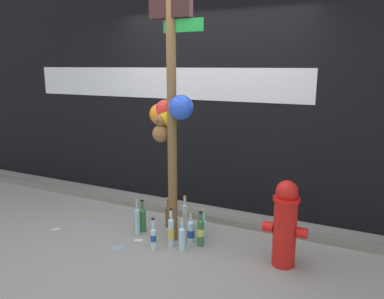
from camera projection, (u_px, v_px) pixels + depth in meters
name	position (u px, v px, depth m)	size (l,w,h in m)	color
ground_plane	(160.00, 247.00, 3.90)	(14.00, 14.00, 0.00)	gray
building_wall	(213.00, 92.00, 4.79)	(10.00, 0.21, 3.01)	black
curb_strip	(195.00, 214.00, 4.64)	(8.00, 0.12, 0.08)	slate
memorial_post	(169.00, 101.00, 3.79)	(0.66, 0.37, 2.64)	brown
fire_hydrant	(285.00, 223.00, 3.46)	(0.41, 0.25, 0.83)	red
bottle_0	(153.00, 237.00, 3.82)	(0.06, 0.06, 0.34)	#B2DBEA
bottle_1	(191.00, 231.00, 3.98)	(0.08, 0.08, 0.32)	#B2DBEA
bottle_2	(171.00, 222.00, 4.13)	(0.06, 0.06, 0.39)	brown
bottle_3	(171.00, 231.00, 3.89)	(0.06, 0.06, 0.41)	#B2DBEA
bottle_4	(201.00, 231.00, 3.89)	(0.08, 0.08, 0.37)	#337038
bottle_5	(185.00, 215.00, 4.28)	(0.06, 0.06, 0.40)	silver
bottle_6	(204.00, 227.00, 4.07)	(0.07, 0.07, 0.33)	#93CCE0
bottle_7	(182.00, 238.00, 3.79)	(0.07, 0.07, 0.35)	#B2DBEA
bottle_8	(168.00, 216.00, 4.34)	(0.06, 0.06, 0.36)	brown
bottle_9	(137.00, 220.00, 4.15)	(0.06, 0.06, 0.41)	#93CCE0
bottle_10	(143.00, 219.00, 4.23)	(0.08, 0.08, 0.37)	#337038
litter_0	(84.00, 223.00, 4.47)	(0.08, 0.08, 0.01)	#8C99B2
litter_1	(138.00, 240.00, 4.04)	(0.09, 0.06, 0.01)	silver
litter_2	(118.00, 248.00, 3.86)	(0.12, 0.12, 0.01)	#8C99B2
litter_3	(56.00, 229.00, 4.31)	(0.08, 0.05, 0.01)	silver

